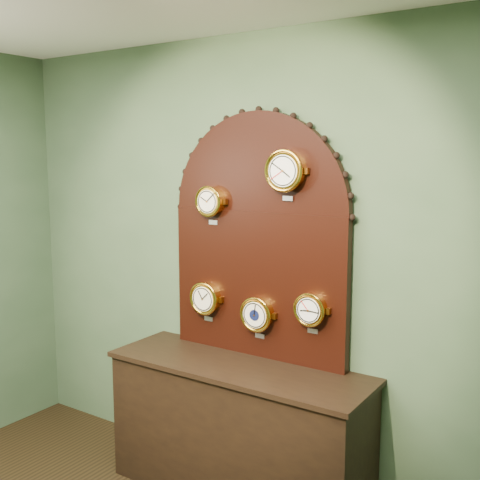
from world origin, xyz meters
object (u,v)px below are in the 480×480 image
Objects in this scene: roman_clock at (210,201)px; arabic_clock at (285,171)px; display_board at (258,229)px; shop_counter at (238,432)px; hygrometer at (206,298)px; barometer at (257,314)px; tide_clock at (311,309)px.

arabic_clock is (0.53, -0.00, 0.20)m from roman_clock.
display_board is at bearing 11.87° from roman_clock.
shop_counter is 1.05× the size of display_board.
roman_clock is 0.93× the size of hygrometer.
barometer is at bearing 76.35° from shop_counter.
barometer is at bearing -179.89° from tide_clock.
roman_clock is 0.76m from barometer.
roman_clock is 0.83× the size of arabic_clock.
roman_clock is 0.63m from hygrometer.
arabic_clock is 1.10× the size of barometer.
roman_clock is 0.92m from tide_clock.
shop_counter is 0.73m from barometer.
barometer is at bearing 179.83° from arabic_clock.
tide_clock is (0.71, -0.00, -0.59)m from roman_clock.
display_board reaches higher than arabic_clock.
display_board is 6.13× the size of tide_clock.
barometer is (0.04, 0.15, 0.71)m from shop_counter.
display_board is 5.15× the size of arabic_clock.
shop_counter is 6.41× the size of tide_clock.
barometer is at bearing -60.75° from display_board.
hygrometer is (-0.58, 0.00, -0.82)m from arabic_clock.
tide_clock is at bearing -9.42° from display_board.
roman_clock is at bearing 0.72° from hygrometer.
shop_counter is at bearing -158.77° from tide_clock.
roman_clock is 0.57m from arabic_clock.
arabic_clock reaches higher than shop_counter.
roman_clock is 0.92× the size of barometer.
roman_clock is at bearing -168.13° from display_board.
tide_clock is (0.36, 0.00, 0.08)m from barometer.
display_board is (0.00, 0.22, 1.23)m from shop_counter.
display_board is 0.36m from roman_clock.
hygrometer is at bearing 179.97° from barometer.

